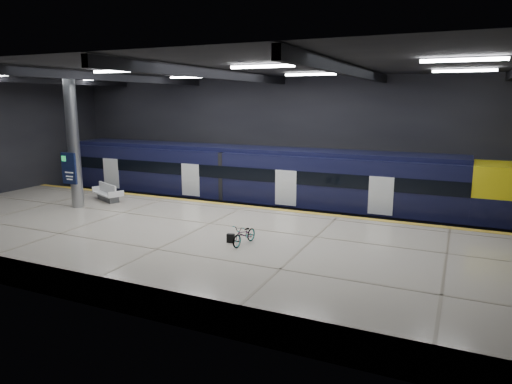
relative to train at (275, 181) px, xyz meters
The scene contains 10 objects.
ground 5.89m from the train, 95.55° to the right, with size 30.00×30.00×0.00m, color black.
room_shell 6.62m from the train, 95.57° to the right, with size 30.10×16.10×8.05m.
platform 8.15m from the train, 93.82° to the right, with size 30.00×11.00×1.10m, color beige.
safety_strip 2.96m from the train, 101.01° to the right, with size 30.00×0.40×0.01m, color gold.
rails 2.05m from the train, behind, with size 30.00×1.52×0.16m.
train is the anchor object (origin of this frame).
bench 9.42m from the train, 150.08° to the right, with size 2.37×1.73×0.97m.
bicycle 8.92m from the train, 75.49° to the right, with size 0.53×1.53×0.81m, color #99999E.
pannier_bag 8.81m from the train, 79.29° to the right, with size 0.30×0.18×0.35m, color black.
info_column 11.01m from the train, 142.61° to the right, with size 0.90×0.78×6.90m.
Camera 1 is at (10.22, -18.43, 6.63)m, focal length 32.00 mm.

